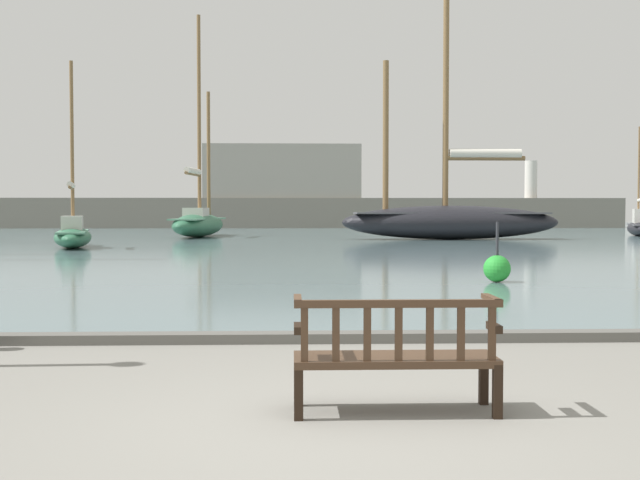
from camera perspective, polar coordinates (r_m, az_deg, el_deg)
ground_plane at (r=6.01m, az=1.13°, el=-13.35°), size 160.00×160.00×0.00m
harbor_water at (r=49.80m, az=-1.71°, el=0.41°), size 100.00×80.00×0.08m
quay_edge_kerb at (r=9.76m, az=-0.15°, el=-6.93°), size 40.00×0.30×0.12m
park_bench at (r=6.40m, az=5.39°, el=-8.07°), size 1.60×0.52×0.92m
sailboat_nearest_port at (r=49.42m, az=21.70°, el=0.94°), size 2.62×5.88×6.25m
sailboat_far_port at (r=44.67m, az=-8.62°, el=1.36°), size 3.05×8.47×12.18m
sailboat_outer_starboard at (r=33.01m, az=-17.17°, el=0.45°), size 2.47×6.16×7.35m
sailboat_centre_channel at (r=40.91m, az=9.25°, el=1.55°), size 11.02×3.02×12.79m
channel_buoy at (r=17.17m, az=12.48°, el=-1.97°), size 0.57×0.57×1.27m
far_breakwater at (r=64.93m, az=-1.91°, el=2.68°), size 53.37×2.40×6.82m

